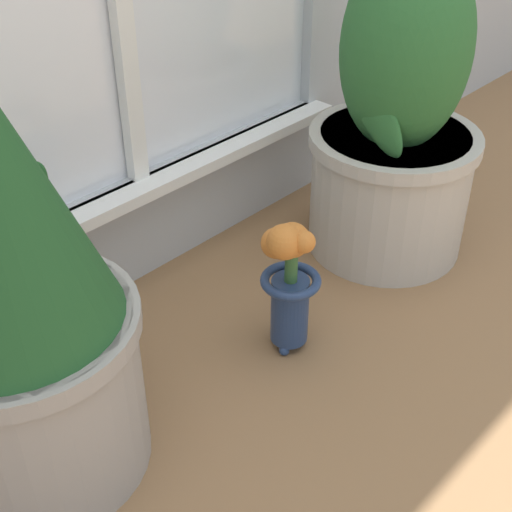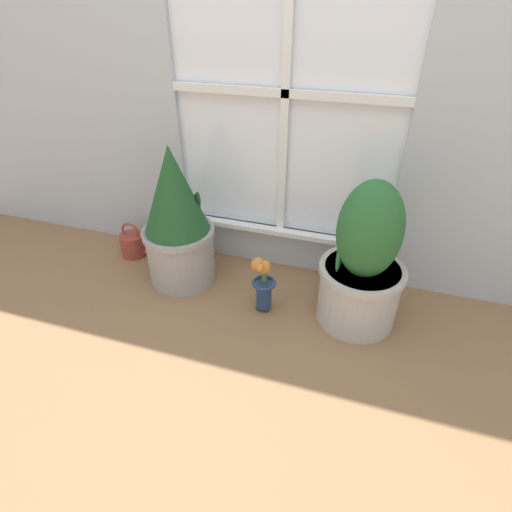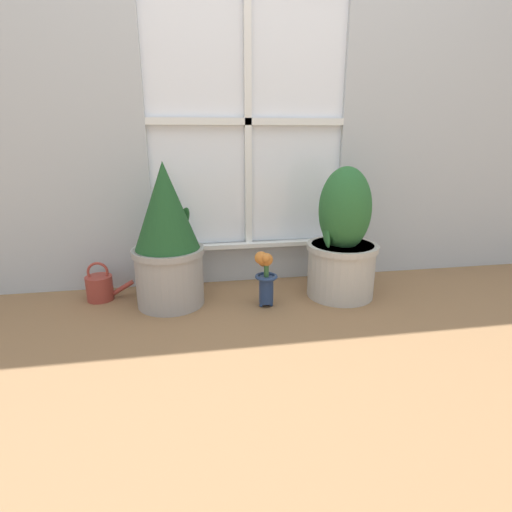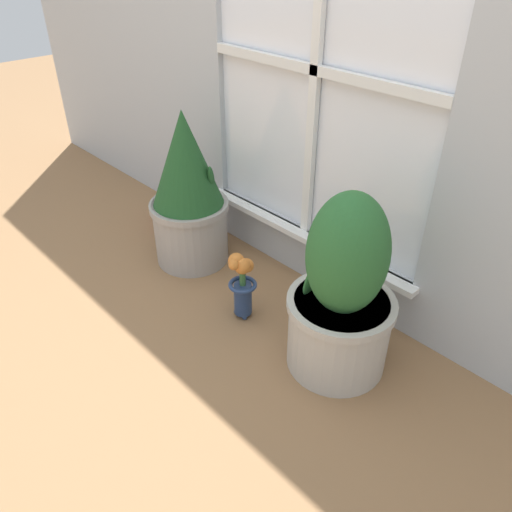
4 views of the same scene
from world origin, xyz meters
The scene contains 4 objects.
ground_plane centered at (0.00, 0.00, 0.00)m, with size 10.00×10.00×0.00m, color olive.
potted_plant_left centered at (-0.44, 0.23, 0.34)m, with size 0.35×0.35×0.70m.
potted_plant_right centered at (0.44, 0.20, 0.29)m, with size 0.36×0.36×0.67m.
flower_vase centered at (0.02, 0.13, 0.16)m, with size 0.12×0.11×0.28m.
Camera 1 is at (-0.76, -0.53, 0.92)m, focal length 50.00 mm.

